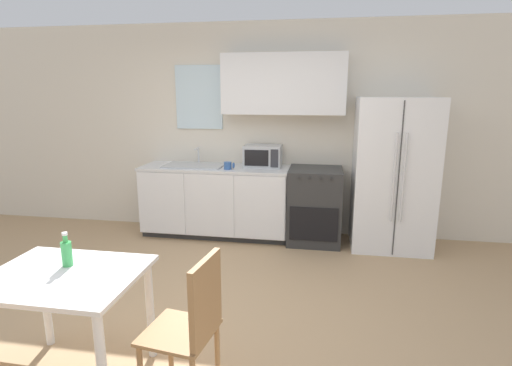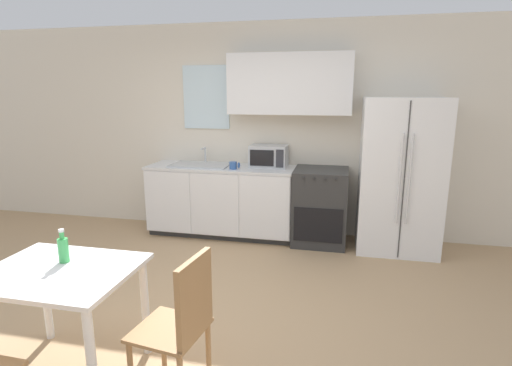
% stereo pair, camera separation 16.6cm
% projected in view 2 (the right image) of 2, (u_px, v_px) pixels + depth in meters
% --- Properties ---
extents(ground_plane, '(12.00, 12.00, 0.00)m').
position_uv_depth(ground_plane, '(204.00, 319.00, 3.31)').
color(ground_plane, tan).
extents(wall_back, '(12.00, 0.38, 2.70)m').
position_uv_depth(wall_back, '(264.00, 124.00, 5.16)').
color(wall_back, beige).
rests_on(wall_back, ground_plane).
extents(kitchen_counter, '(1.90, 0.62, 0.91)m').
position_uv_depth(kitchen_counter, '(222.00, 200.00, 5.20)').
color(kitchen_counter, '#333333').
rests_on(kitchen_counter, ground_plane).
extents(oven_range, '(0.65, 0.65, 0.93)m').
position_uv_depth(oven_range, '(320.00, 206.00, 4.92)').
color(oven_range, '#2D2D2D').
rests_on(oven_range, ground_plane).
extents(refrigerator, '(0.91, 0.72, 1.79)m').
position_uv_depth(refrigerator, '(400.00, 176.00, 4.61)').
color(refrigerator, white).
rests_on(refrigerator, ground_plane).
extents(kitchen_sink, '(0.75, 0.45, 0.22)m').
position_uv_depth(kitchen_sink, '(201.00, 164.00, 5.16)').
color(kitchen_sink, '#B7BABC').
rests_on(kitchen_sink, kitchen_counter).
extents(microwave, '(0.46, 0.34, 0.27)m').
position_uv_depth(microwave, '(269.00, 156.00, 5.04)').
color(microwave, '#B7BABC').
rests_on(microwave, kitchen_counter).
extents(coffee_mug, '(0.13, 0.09, 0.09)m').
position_uv_depth(coffee_mug, '(234.00, 165.00, 4.91)').
color(coffee_mug, '#335999').
rests_on(coffee_mug, kitchen_counter).
extents(dining_table, '(0.93, 0.74, 0.75)m').
position_uv_depth(dining_table, '(61.00, 288.00, 2.55)').
color(dining_table, white).
rests_on(dining_table, ground_plane).
extents(dining_chair_side, '(0.45, 0.45, 0.93)m').
position_uv_depth(dining_chair_side, '(183.00, 318.00, 2.36)').
color(dining_chair_side, '#997047').
rests_on(dining_chair_side, ground_plane).
extents(drink_bottle, '(0.07, 0.07, 0.23)m').
position_uv_depth(drink_bottle, '(63.00, 249.00, 2.62)').
color(drink_bottle, '#3FB259').
rests_on(drink_bottle, dining_table).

